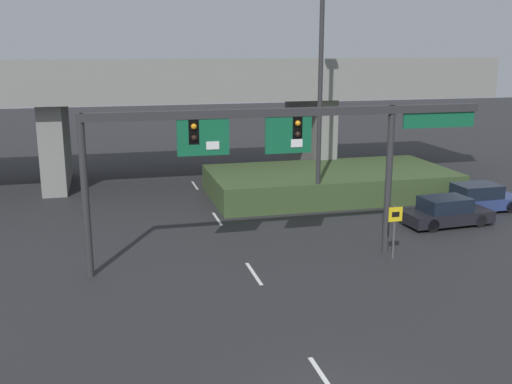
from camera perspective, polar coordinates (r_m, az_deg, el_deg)
name	(u,v)px	position (r m, az deg, el deg)	size (l,w,h in m)	color
lane_markings	(233,242)	(26.94, -2.20, -4.82)	(0.14, 25.92, 0.01)	silver
signal_gantry	(277,138)	(23.52, 2.06, 5.13)	(16.24, 0.44, 6.22)	#2D2D30
speed_limit_sign	(395,224)	(25.12, 13.07, -3.02)	(0.60, 0.11, 2.26)	#4C4C4C
highway_light_pole_near	(321,77)	(31.11, 6.16, 10.86)	(0.70, 0.36, 13.38)	#2D2D30
overpass_bridge	(188,93)	(39.47, -6.52, 9.38)	(39.42, 8.89, 7.89)	gray
grass_embankment	(329,182)	(35.64, 7.01, 0.91)	(14.08, 7.00, 1.49)	#384C28
parked_sedan_near_right	(446,212)	(30.78, 17.68, -1.85)	(4.44, 2.06, 1.41)	black
parked_sedan_mid_right	(478,198)	(34.06, 20.39, -0.58)	(4.44, 1.92, 1.45)	navy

